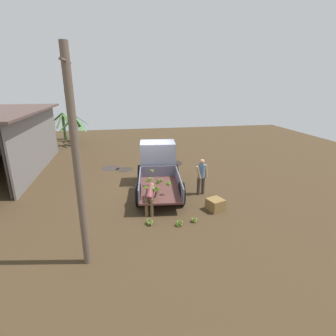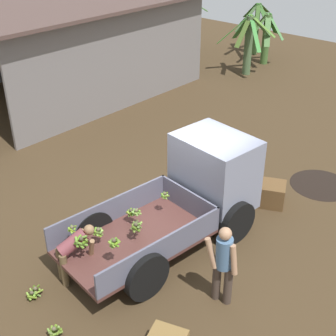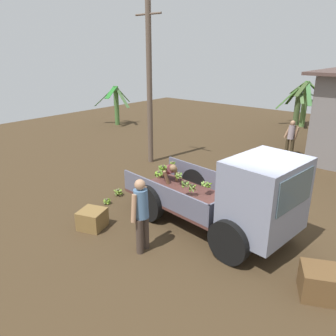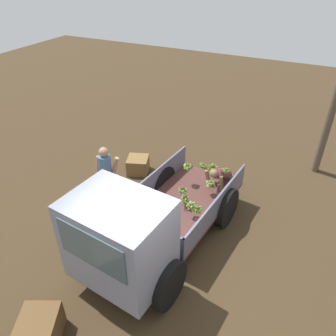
% 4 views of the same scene
% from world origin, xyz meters
% --- Properties ---
extents(ground, '(36.00, 36.00, 0.00)m').
position_xyz_m(ground, '(0.00, 0.00, 0.00)').
color(ground, '#40301D').
extents(mud_patch_0, '(1.16, 1.16, 0.01)m').
position_xyz_m(mud_patch_0, '(3.36, 2.06, 0.00)').
color(mud_patch_0, '#2D241F').
rests_on(mud_patch_0, ground).
extents(mud_patch_1, '(1.67, 1.67, 0.01)m').
position_xyz_m(mud_patch_1, '(3.71, -1.83, 0.00)').
color(mud_patch_1, black).
rests_on(mud_patch_1, ground).
extents(mud_patch_2, '(1.06, 1.06, 0.01)m').
position_xyz_m(mud_patch_2, '(2.90, 1.20, 0.00)').
color(mud_patch_2, black).
rests_on(mud_patch_2, ground).
extents(cargo_truck, '(4.78, 2.50, 2.20)m').
position_xyz_m(cargo_truck, '(-0.03, -0.48, 1.13)').
color(cargo_truck, '#532F2A').
rests_on(cargo_truck, ground).
extents(warehouse_shed, '(9.91, 6.96, 3.62)m').
position_xyz_m(warehouse_shed, '(4.30, 9.19, 2.63)').
color(warehouse_shed, slate).
rests_on(warehouse_shed, ground).
extents(banana_palm_1, '(2.22, 2.34, 2.59)m').
position_xyz_m(banana_palm_1, '(10.25, 4.99, 1.36)').
color(banana_palm_1, '#4A643E').
rests_on(banana_palm_1, ground).
extents(banana_palm_2, '(1.74, 1.71, 2.34)m').
position_xyz_m(banana_palm_2, '(12.11, 5.23, 1.21)').
color(banana_palm_2, '#42652E').
rests_on(banana_palm_2, ground).
extents(banana_palm_3, '(2.74, 2.79, 2.73)m').
position_xyz_m(banana_palm_3, '(11.27, 9.81, 1.47)').
color(banana_palm_3, '#678554').
rests_on(banana_palm_3, ground).
extents(banana_palm_6, '(2.63, 2.24, 2.48)m').
position_xyz_m(banana_palm_6, '(13.16, 6.45, 1.40)').
color(banana_palm_6, '#528042').
rests_on(banana_palm_6, ground).
extents(person_foreground_visitor, '(0.42, 0.66, 1.76)m').
position_xyz_m(person_foreground_visitor, '(-1.57, -2.32, 0.97)').
color(person_foreground_visitor, '#42352C').
rests_on(person_foreground_visitor, ground).
extents(person_worker_loading, '(0.83, 0.69, 1.18)m').
position_xyz_m(person_worker_loading, '(-3.05, 0.30, 0.72)').
color(person_worker_loading, brown).
rests_on(person_worker_loading, ground).
extents(banana_bunch_on_ground_0, '(0.28, 0.27, 0.23)m').
position_xyz_m(banana_bunch_on_ground_0, '(-4.25, -0.64, 0.13)').
color(banana_bunch_on_ground_0, brown).
rests_on(banana_bunch_on_ground_0, ground).
extents(banana_bunch_on_ground_2, '(0.25, 0.23, 0.20)m').
position_xyz_m(banana_bunch_on_ground_2, '(-4.01, 0.43, 0.11)').
color(banana_bunch_on_ground_2, brown).
rests_on(banana_bunch_on_ground_2, ground).
extents(banana_bunch_on_ground_3, '(0.26, 0.27, 0.23)m').
position_xyz_m(banana_bunch_on_ground_3, '(-3.90, 0.46, 0.13)').
color(banana_bunch_on_ground_3, brown).
rests_on(banana_bunch_on_ground_3, ground).
extents(wooden_crate_1, '(0.87, 0.87, 0.58)m').
position_xyz_m(wooden_crate_1, '(2.00, -1.27, 0.29)').
color(wooden_crate_1, brown).
rests_on(wooden_crate_1, ground).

